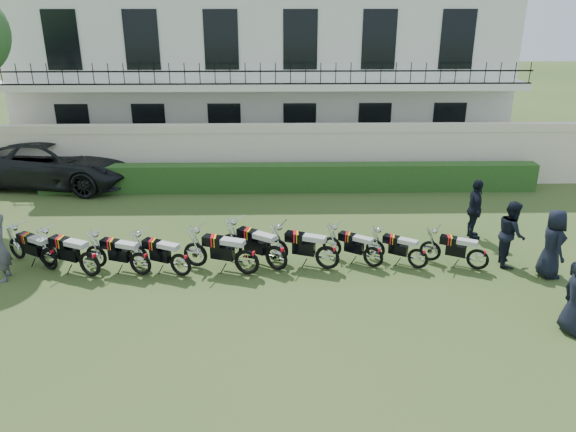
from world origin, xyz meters
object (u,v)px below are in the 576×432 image
(motorcycle_3, at_px, (180,259))
(motorcycle_4, at_px, (247,256))
(motorcycle_0, at_px, (48,254))
(motorcycle_2, at_px, (140,258))
(motorcycle_1, at_px, (89,258))
(motorcycle_5, at_px, (276,252))
(motorcycle_8, at_px, (418,254))
(officer_3, at_px, (553,244))
(officer_5, at_px, (475,209))
(motorcycle_6, at_px, (328,252))
(suv, at_px, (56,163))
(motorcycle_7, at_px, (374,252))
(inspector, at_px, (0,247))
(motorcycle_9, at_px, (478,254))
(officer_4, at_px, (511,233))

(motorcycle_3, distance_m, motorcycle_4, 1.67)
(motorcycle_0, distance_m, motorcycle_2, 2.45)
(motorcycle_1, distance_m, motorcycle_5, 4.72)
(motorcycle_8, relative_size, officer_3, 0.85)
(motorcycle_2, bearing_deg, officer_5, -56.42)
(motorcycle_1, bearing_deg, motorcycle_5, -62.16)
(motorcycle_0, xyz_separation_m, motorcycle_2, (2.43, -0.34, 0.01))
(motorcycle_6, distance_m, suv, 12.01)
(motorcycle_3, distance_m, suv, 9.55)
(officer_3, bearing_deg, motorcycle_7, 83.55)
(motorcycle_5, bearing_deg, motorcycle_4, 141.38)
(motorcycle_4, relative_size, officer_3, 1.14)
(motorcycle_2, distance_m, motorcycle_8, 7.13)
(motorcycle_5, bearing_deg, inspector, 126.61)
(motorcycle_1, distance_m, officer_3, 11.63)
(motorcycle_9, xyz_separation_m, inspector, (-12.04, -0.25, 0.42))
(motorcycle_1, distance_m, motorcycle_7, 7.25)
(motorcycle_5, xyz_separation_m, inspector, (-6.83, -0.32, 0.34))
(motorcycle_5, height_order, officer_4, officer_4)
(motorcycle_1, xyz_separation_m, suv, (-3.52, 7.54, 0.34))
(motorcycle_5, xyz_separation_m, officer_5, (5.75, 1.99, 0.37))
(motorcycle_5, distance_m, motorcycle_9, 5.21)
(motorcycle_8, distance_m, officer_3, 3.29)
(inspector, xyz_separation_m, officer_3, (13.75, -0.08, 0.02))
(motorcycle_6, relative_size, officer_4, 1.11)
(motorcycle_9, bearing_deg, officer_5, 11.59)
(inspector, bearing_deg, suv, 178.31)
(motorcycle_9, xyz_separation_m, officer_5, (0.54, 2.06, 0.45))
(motorcycle_9, relative_size, suv, 0.27)
(motorcycle_6, xyz_separation_m, suv, (-9.55, 7.27, 0.34))
(motorcycle_9, bearing_deg, motorcycle_5, 115.44)
(motorcycle_0, distance_m, officer_4, 12.03)
(motorcycle_7, distance_m, officer_3, 4.44)
(motorcycle_0, height_order, suv, suv)
(motorcycle_0, distance_m, inspector, 1.13)
(motorcycle_2, bearing_deg, motorcycle_9, -68.96)
(motorcycle_3, bearing_deg, suv, 62.39)
(motorcycle_6, bearing_deg, inspector, 112.63)
(motorcycle_1, bearing_deg, motorcycle_2, -63.11)
(motorcycle_0, relative_size, suv, 0.27)
(motorcycle_1, distance_m, motorcycle_8, 8.40)
(motorcycle_3, xyz_separation_m, motorcycle_8, (6.10, 0.31, -0.05))
(motorcycle_4, xyz_separation_m, officer_5, (6.50, 2.22, 0.37))
(officer_3, bearing_deg, motorcycle_5, 87.15)
(motorcycle_2, bearing_deg, motorcycle_3, -73.97)
(motorcycle_6, bearing_deg, officer_3, -74.23)
(motorcycle_6, bearing_deg, motorcycle_8, -69.75)
(motorcycle_4, height_order, motorcycle_6, motorcycle_4)
(motorcycle_2, height_order, inspector, inspector)
(motorcycle_4, relative_size, motorcycle_9, 1.24)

